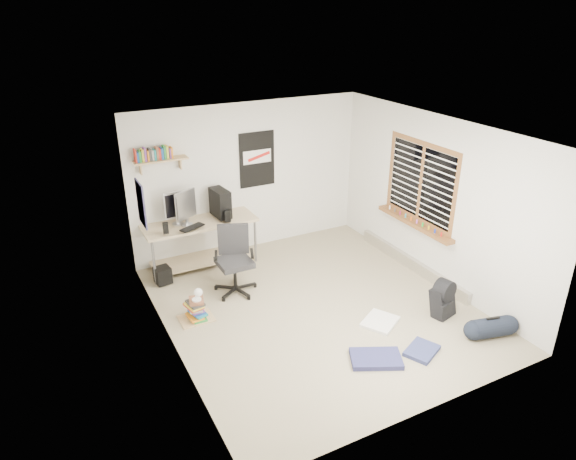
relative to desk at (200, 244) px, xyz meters
name	(u,v)px	position (x,y,z in m)	size (l,w,h in m)	color
floor	(315,308)	(0.99, -2.00, -0.37)	(4.00, 4.50, 0.01)	gray
ceiling	(320,131)	(0.99, -2.00, 2.14)	(4.00, 4.50, 0.01)	white
back_wall	(249,178)	(0.99, 0.25, 0.89)	(4.00, 0.01, 2.50)	silver
left_wall	(166,258)	(-1.01, -2.00, 0.89)	(0.01, 4.50, 2.50)	silver
right_wall	(435,201)	(3.00, -2.00, 0.89)	(0.01, 4.50, 2.50)	silver
desk	(200,244)	(0.00, 0.00, 0.00)	(1.77, 0.77, 0.81)	#CAB18C
monitor_left	(176,210)	(-0.33, 0.00, 0.65)	(0.38, 0.09, 0.42)	#A1A2A6
monitor_right	(186,210)	(-0.21, -0.10, 0.66)	(0.40, 0.10, 0.44)	#A09FA3
pc_tower	(220,203)	(0.35, -0.07, 0.66)	(0.20, 0.42, 0.44)	black
keyboard	(192,227)	(-0.20, -0.33, 0.45)	(0.39, 0.14, 0.02)	black
speaker_left	(166,228)	(-0.60, -0.33, 0.52)	(0.08, 0.08, 0.16)	black
speaker_right	(228,216)	(0.38, -0.33, 0.53)	(0.09, 0.09, 0.18)	black
office_chair	(234,262)	(0.16, -1.08, 0.12)	(0.66, 0.66, 1.00)	#242427
wall_shelf	(161,160)	(-0.46, 0.14, 1.42)	(0.80, 0.22, 0.24)	tan
poster_back_wall	(257,160)	(1.14, 0.23, 1.19)	(0.62, 0.03, 0.92)	black
poster_left_wall	(141,204)	(-0.99, -0.80, 1.14)	(0.02, 0.42, 0.60)	navy
window	(420,183)	(2.94, -1.70, 1.08)	(0.10, 1.50, 1.26)	brown
baseboard_heater	(411,263)	(2.95, -1.70, -0.28)	(0.08, 2.50, 0.18)	#B7B2A8
backpack	(442,302)	(2.43, -2.94, -0.16)	(0.32, 0.26, 0.43)	black
duffel_bag	(491,327)	(2.64, -3.61, -0.22)	(0.26, 0.26, 0.51)	black
tshirt	(380,322)	(1.57, -2.72, -0.34)	(0.47, 0.40, 0.04)	silver
jeans_a	(376,359)	(1.04, -3.34, -0.33)	(0.60, 0.38, 0.07)	navy
jeans_b	(422,351)	(1.64, -3.47, -0.34)	(0.42, 0.32, 0.05)	navy
book_stack	(196,309)	(-0.58, -1.50, -0.21)	(0.47, 0.39, 0.32)	olive
desk_lamp	(196,295)	(-0.56, -1.52, 0.02)	(0.13, 0.21, 0.21)	white
subwoofer	(163,275)	(-0.72, -0.34, -0.22)	(0.23, 0.23, 0.25)	black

